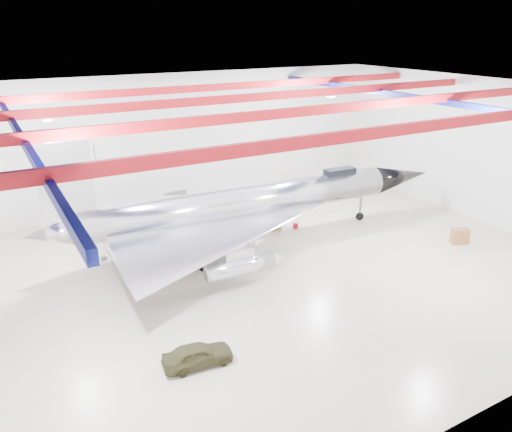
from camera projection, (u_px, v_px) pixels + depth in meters
floor at (254, 273)px, 31.32m from camera, size 40.00×40.00×0.00m
wall_back at (166, 142)px, 41.55m from camera, size 40.00×0.00×40.00m
wall_right at (479, 151)px, 38.54m from camera, size 0.00×30.00×30.00m
ceiling at (253, 95)px, 27.38m from camera, size 40.00×40.00×0.00m
ceiling_structure at (253, 107)px, 27.63m from camera, size 39.50×29.50×1.08m
jet_aircraft at (246, 206)px, 34.75m from camera, size 31.00×18.62×8.45m
jeep at (198, 355)px, 22.67m from camera, size 3.35×1.65×1.10m
desk at (460, 236)px, 35.39m from camera, size 1.35×1.05×1.10m
crate_ply at (153, 256)px, 33.33m from camera, size 0.53×0.47×0.32m
engine_drum at (226, 251)px, 33.93m from camera, size 0.62×0.62×0.43m
parts_bin at (276, 227)px, 37.88m from camera, size 0.82×0.73×0.48m
crate_small at (104, 259)px, 32.97m from camera, size 0.44×0.38×0.27m
tool_chest at (296, 226)px, 38.19m from camera, size 0.44×0.44×0.38m
oil_barrel at (210, 236)px, 36.23m from camera, size 0.68×0.59×0.41m
spares_box at (228, 227)px, 37.87m from camera, size 0.56×0.56×0.39m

